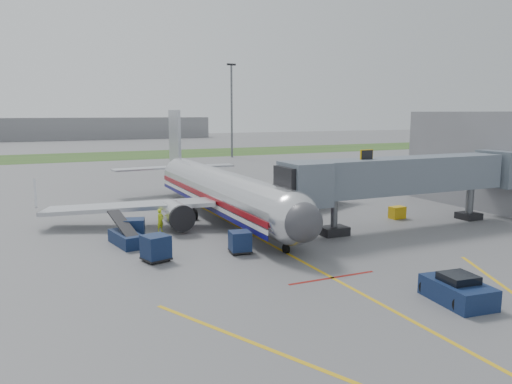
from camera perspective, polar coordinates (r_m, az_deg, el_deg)
name	(u,v)px	position (r m, az deg, el deg)	size (l,w,h in m)	color
ground	(300,260)	(34.25, 5.02, -7.78)	(400.00, 400.00, 0.00)	#565659
grass_strip	(107,156)	(120.00, -16.67, 3.97)	(300.00, 25.00, 0.01)	#2D4C1E
apron_markings	(367,296)	(28.40, 12.54, -11.57)	(21.52, 50.00, 0.01)	gold
airliner	(221,190)	(47.21, -4.06, 0.20)	(32.10, 35.67, 10.25)	silver
jet_bridge	(402,176)	(44.69, 16.39, 1.72)	(25.30, 4.00, 6.90)	slate
terminal	(496,158)	(60.36, 25.70, 3.52)	(10.00, 16.00, 10.00)	slate
light_mast_right	(232,108)	(111.40, -2.80, 9.52)	(2.00, 0.44, 20.40)	#595B60
distant_terminal	(46,129)	(198.67, -22.85, 6.68)	(120.00, 14.00, 8.00)	slate
pushback_tug	(458,291)	(28.79, 22.06, -10.39)	(2.62, 3.90, 1.54)	#0E1E3E
baggage_cart_a	(240,242)	(35.65, -1.84, -5.73)	(1.64, 1.64, 1.58)	#0E1E3E
baggage_cart_b	(135,229)	(40.32, -13.70, -4.16)	(1.92, 1.92, 1.68)	#0E1E3E
baggage_cart_c	(156,248)	(34.40, -11.38, -6.29)	(2.04, 2.04, 1.77)	#0E1E3E
belt_loader	(126,238)	(39.04, -14.64, -5.07)	(2.20, 4.82, 2.28)	#0E1E3E
ground_power_cart	(397,213)	(48.96, 15.84, -2.28)	(1.49, 1.05, 1.14)	#CF9D0C
ramp_worker	(160,221)	(42.55, -10.87, -3.22)	(0.71, 0.46, 1.94)	#C3E01A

